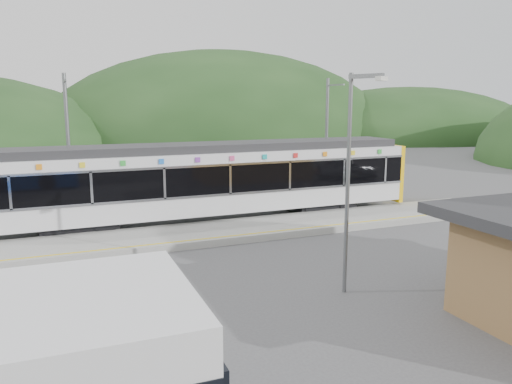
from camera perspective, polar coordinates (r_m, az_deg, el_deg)
name	(u,v)px	position (r m, az deg, el deg)	size (l,w,h in m)	color
ground	(279,253)	(19.16, 2.66, -7.00)	(120.00, 120.00, 0.00)	#4C4C4F
hills	(343,212)	(26.55, 9.96, -2.25)	(146.00, 149.00, 26.00)	#1E3D19
platform	(247,229)	(22.04, -0.98, -4.27)	(26.00, 3.20, 0.30)	#9E9E99
yellow_line	(259,233)	(20.83, 0.33, -4.69)	(26.00, 0.10, 0.01)	yellow
train	(210,179)	(23.88, -5.24, 1.51)	(20.44, 3.01, 3.74)	black
catenary_mast_west	(69,146)	(25.22, -20.63, 4.99)	(0.18, 1.80, 7.00)	slate
catenary_mast_east	(327,138)	(29.22, 8.10, 6.18)	(0.18, 1.80, 7.00)	slate
lamp_post	(351,166)	(14.60, 10.78, 2.91)	(0.51, 1.18, 6.49)	slate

